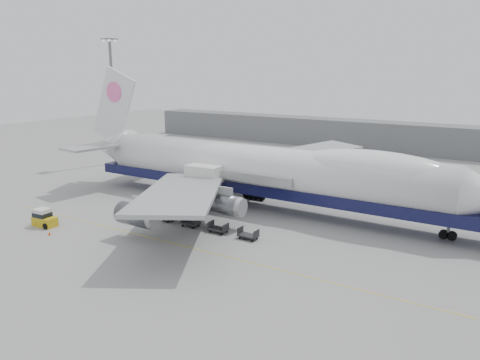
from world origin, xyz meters
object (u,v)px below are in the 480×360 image
Objects in this scene: baggage_tug at (44,218)px; ground_worker at (34,218)px; airliner at (266,170)px; catering_truck at (204,184)px.

baggage_tug is 1.89m from ground_worker.
baggage_tug reaches higher than ground_worker.
airliner is 41.93× the size of ground_worker.
airliner is 9.00m from catering_truck.
airliner reaches higher than catering_truck.
airliner is at bearing 26.64° from catering_truck.
catering_truck is (-7.48, -4.50, -2.17)m from airliner.
airliner is at bearing -38.60° from ground_worker.
baggage_tug is at bearing -132.33° from airliner.
ground_worker is (-21.84, -22.12, -4.83)m from airliner.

